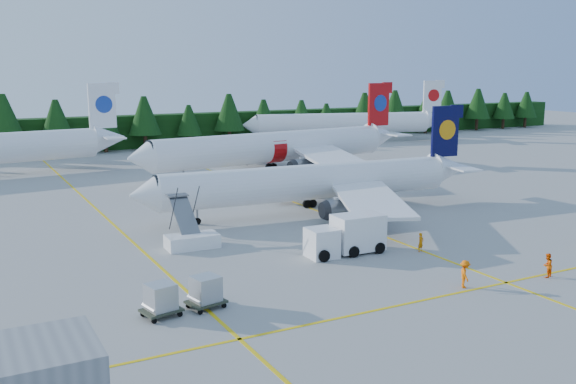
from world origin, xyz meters
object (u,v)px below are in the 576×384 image
service_truck (345,235)px  airliner_navy (303,183)px  airliner_red (268,148)px  airstairs (191,237)px

service_truck → airliner_navy: bearing=76.1°
airliner_navy → airliner_red: bearing=76.0°
airstairs → service_truck: 12.73m
airliner_red → service_truck: size_ratio=6.57×
airstairs → service_truck: airstairs is taller
airstairs → service_truck: (10.13, -7.68, 0.69)m
airliner_navy → airstairs: size_ratio=6.15×
airliner_navy → service_truck: 14.61m
airliner_navy → airstairs: airliner_navy is taller
airstairs → airliner_red: bearing=55.7°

